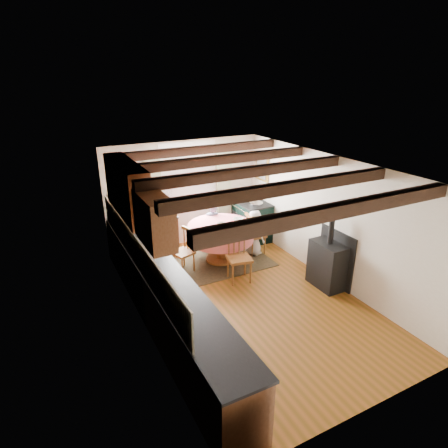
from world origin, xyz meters
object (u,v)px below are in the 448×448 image
chair_left (183,251)px  child_far (212,226)px  chair_near (239,257)px  aga_range (250,220)px  cast_iron_stove (329,253)px  dining_table (221,243)px  child_right (254,233)px  cup (242,224)px  chair_right (256,233)px

chair_left → child_far: 1.22m
child_far → chair_left: bearing=48.3°
chair_near → aga_range: bearing=64.6°
chair_left → cast_iron_stove: size_ratio=0.67×
aga_range → chair_left: bearing=-158.2°
dining_table → chair_left: (-0.89, -0.07, 0.04)m
child_far → child_right: size_ratio=1.07×
chair_near → child_right: (0.86, 0.85, 0.00)m
dining_table → chair_left: size_ratio=1.51×
dining_table → cup: bearing=-35.8°
dining_table → cast_iron_stove: cast_iron_stove is taller
cup → cast_iron_stove: bearing=-59.1°
chair_right → child_right: (-0.06, -0.05, 0.04)m
aga_range → cup: size_ratio=10.12×
dining_table → child_right: size_ratio=1.35×
dining_table → chair_right: size_ratio=1.48×
chair_left → child_far: child_far is taller
cast_iron_stove → child_right: bearing=105.4°
cast_iron_stove → cup: bearing=120.9°
dining_table → aga_range: bearing=32.6°
chair_near → cup: (0.41, 0.65, 0.37)m
child_far → aga_range: bearing=-161.2°
child_far → child_right: bearing=148.3°
cast_iron_stove → aga_range: bearing=92.4°
aga_range → chair_right: bearing=-112.9°
dining_table → cup: cup is taller
dining_table → cast_iron_stove: 2.25m
chair_right → cup: 0.71m
chair_near → chair_right: (0.92, 0.91, -0.04)m
dining_table → child_far: child_far is taller
chair_left → aga_range: bearing=94.8°
chair_left → chair_right: 1.75m
chair_right → cast_iron_stove: size_ratio=0.68×
chair_right → dining_table: bearing=94.9°
cast_iron_stove → chair_right: bearing=103.1°
chair_near → cup: 0.85m
aga_range → child_far: 1.09m
cast_iron_stove → child_right: size_ratio=1.35×
dining_table → aga_range: (1.18, 0.76, 0.06)m
aga_range → cast_iron_stove: (0.11, -2.58, 0.21)m
aga_range → child_right: (-0.38, -0.80, 0.04)m
aga_range → cup: 1.37m
cast_iron_stove → child_right: cast_iron_stove is taller
aga_range → cast_iron_stove: bearing=-87.6°
chair_near → child_far: size_ratio=0.93×
chair_right → chair_near: bearing=138.9°
chair_left → child_right: size_ratio=0.90×
chair_near → dining_table: bearing=97.7°
dining_table → child_far: 0.66m
chair_left → cast_iron_stove: 2.80m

